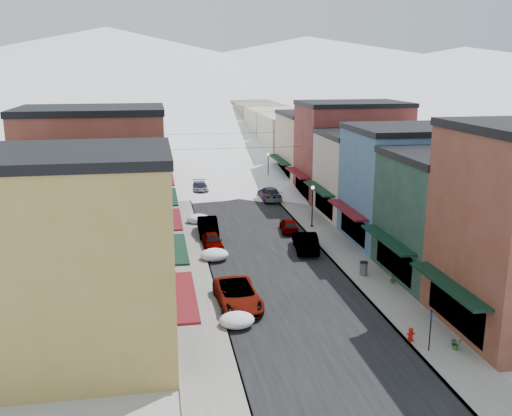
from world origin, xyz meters
name	(u,v)px	position (x,y,z in m)	size (l,w,h in m)	color
ground	(337,372)	(0.00, 0.00, 0.00)	(600.00, 600.00, 0.00)	gray
road	(215,170)	(0.00, 60.00, 0.01)	(10.00, 160.00, 0.01)	black
sidewalk_left	(172,171)	(-6.60, 60.00, 0.07)	(3.20, 160.00, 0.15)	gray
sidewalk_right	(258,169)	(6.60, 60.00, 0.07)	(3.20, 160.00, 0.15)	gray
curb_left	(182,171)	(-5.05, 60.00, 0.07)	(0.10, 160.00, 0.15)	slate
curb_right	(248,169)	(5.05, 60.00, 0.07)	(0.10, 160.00, 0.15)	slate
bldg_l_yellow	(77,258)	(-13.19, 4.00, 5.76)	(11.30, 8.70, 11.50)	#A6863D
bldg_l_cream	(94,231)	(-13.19, 12.50, 4.76)	(11.30, 8.20, 9.50)	beige
bldg_l_brick_near	(96,186)	(-13.69, 20.50, 6.26)	(12.30, 8.20, 12.50)	maroon
bldg_l_grayblue	(111,186)	(-13.19, 29.00, 4.51)	(11.30, 9.20, 9.00)	slate
bldg_l_brick_far	(107,160)	(-14.19, 38.00, 5.51)	(13.30, 9.20, 11.00)	brown
bldg_l_tan	(121,151)	(-13.19, 48.00, 5.01)	(11.30, 11.20, 10.00)	#8B6E5B
bldg_r_green	(459,216)	(13.19, 12.00, 4.76)	(11.30, 9.20, 9.50)	#1B382B
bldg_r_blue	(408,185)	(13.19, 21.00, 5.26)	(11.30, 9.20, 10.50)	#3A6385
bldg_r_cream	(375,174)	(13.69, 30.00, 4.51)	(12.30, 9.20, 9.00)	#C3B19D
bldg_r_brick_far	(351,150)	(14.19, 39.00, 5.76)	(13.30, 9.20, 11.50)	maroon
bldg_r_tan	(319,147)	(13.19, 49.00, 4.76)	(11.30, 11.20, 9.50)	tan
distant_blocks	(202,128)	(0.00, 83.00, 4.00)	(34.00, 55.00, 8.00)	gray
mountain_ridge	(131,68)	(-19.47, 277.18, 14.36)	(670.00, 340.00, 34.00)	silver
overhead_cables	(225,140)	(0.00, 47.50, 6.20)	(16.40, 15.04, 0.04)	black
car_white_suv	(238,295)	(-3.90, 9.25, 0.81)	(2.68, 5.82, 1.62)	silver
car_silver_sedan	(212,241)	(-4.30, 21.87, 0.68)	(1.61, 4.01, 1.37)	gray
car_dark_hatch	(208,227)	(-4.30, 25.91, 0.83)	(1.76, 5.05, 1.66)	black
car_silver_wagon	(200,188)	(-3.56, 44.47, 0.70)	(1.95, 4.80, 1.39)	#9A9DA2
car_green_sedan	(305,241)	(3.57, 19.89, 0.85)	(1.80, 5.15, 1.70)	black
car_gray_suv	(289,225)	(3.50, 25.79, 0.66)	(1.56, 3.88, 1.32)	#A0A3A9
car_black_sedan	(270,194)	(4.30, 39.24, 0.78)	(2.19, 5.38, 1.56)	black
car_lane_silver	(210,176)	(-1.64, 51.27, 0.82)	(1.95, 4.84, 1.65)	gray
car_lane_white	(214,155)	(0.90, 69.58, 0.81)	(2.70, 5.85, 1.63)	silver
fire_hydrant	(411,335)	(5.20, 2.38, 0.52)	(0.47, 0.36, 0.81)	#B31009
parking_sign	(431,327)	(5.70, 1.10, 1.58)	(0.07, 0.34, 2.45)	black
trash_can	(364,268)	(6.28, 12.97, 0.69)	(0.62, 0.62, 1.06)	slate
streetlamp_near	(312,201)	(6.05, 26.69, 2.73)	(0.34, 0.34, 4.10)	black
streetlamp_far	(268,164)	(5.90, 48.14, 2.76)	(0.34, 0.34, 4.14)	black
planter_near	(455,343)	(7.23, 1.00, 0.49)	(0.62, 0.54, 0.69)	#2C622C
planter_far	(393,279)	(7.80, 11.03, 0.47)	(0.36, 0.36, 0.64)	#285426
snow_pile_near	(237,320)	(-4.38, 6.29, 0.44)	(2.19, 2.55, 0.93)	white
snow_pile_mid	(215,255)	(-4.44, 18.81, 0.47)	(2.33, 2.64, 0.99)	white
snow_pile_far	(198,219)	(-4.88, 30.26, 0.48)	(2.36, 2.65, 1.00)	white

